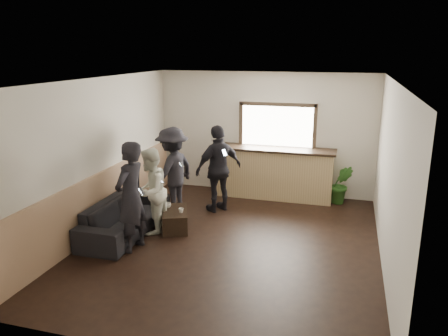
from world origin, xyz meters
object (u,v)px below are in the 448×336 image
(bar_counter, at_px, (274,170))
(sofa, at_px, (125,216))
(person_d, at_px, (219,169))
(person_b, at_px, (151,191))
(cup_b, at_px, (181,211))
(person_c, at_px, (173,171))
(cup_a, at_px, (168,205))
(coffee_table, at_px, (175,219))
(potted_plant, at_px, (341,184))
(person_a, at_px, (131,197))

(bar_counter, xyz_separation_m, sofa, (-2.27, -2.77, -0.32))
(person_d, bearing_deg, person_b, 10.12)
(cup_b, bearing_deg, person_c, 120.45)
(cup_a, bearing_deg, coffee_table, -26.09)
(potted_plant, bearing_deg, person_b, -142.22)
(cup_a, relative_size, potted_plant, 0.14)
(cup_a, height_order, person_d, person_d)
(sofa, distance_m, person_d, 2.14)
(person_b, distance_m, person_c, 1.06)
(person_a, relative_size, person_c, 1.04)
(bar_counter, bearing_deg, person_d, -128.87)
(coffee_table, height_order, cup_b, cup_b)
(potted_plant, distance_m, person_a, 4.70)
(cup_b, height_order, potted_plant, potted_plant)
(cup_b, xyz_separation_m, person_a, (-0.51, -0.93, 0.53))
(cup_a, bearing_deg, bar_counter, 53.66)
(bar_counter, distance_m, person_a, 3.83)
(sofa, relative_size, person_a, 1.17)
(cup_a, bearing_deg, person_d, 56.69)
(sofa, relative_size, cup_b, 23.20)
(cup_b, relative_size, person_c, 0.05)
(cup_a, distance_m, person_b, 0.55)
(person_a, bearing_deg, potted_plant, 142.44)
(person_a, bearing_deg, cup_a, 178.72)
(cup_a, bearing_deg, cup_b, -27.42)
(cup_a, height_order, person_c, person_c)
(coffee_table, height_order, person_c, person_c)
(sofa, relative_size, coffee_table, 2.69)
(cup_a, height_order, potted_plant, potted_plant)
(cup_a, xyz_separation_m, person_b, (-0.17, -0.36, 0.38))
(coffee_table, bearing_deg, person_a, -109.01)
(person_a, height_order, person_b, person_a)
(potted_plant, bearing_deg, person_a, -134.99)
(person_b, relative_size, person_d, 0.88)
(sofa, bearing_deg, cup_b, -70.25)
(potted_plant, bearing_deg, coffee_table, -142.22)
(sofa, xyz_separation_m, cup_b, (0.96, 0.35, 0.09))
(person_c, relative_size, person_d, 0.99)
(coffee_table, bearing_deg, bar_counter, 57.77)
(cup_a, distance_m, person_d, 1.36)
(coffee_table, bearing_deg, person_b, -142.21)
(person_b, bearing_deg, person_c, 177.89)
(sofa, distance_m, potted_plant, 4.64)
(coffee_table, height_order, cup_a, cup_a)
(bar_counter, height_order, person_a, bar_counter)
(coffee_table, relative_size, cup_a, 6.57)
(person_a, xyz_separation_m, person_d, (0.87, 2.17, -0.03))
(person_b, height_order, person_c, person_c)
(person_c, bearing_deg, coffee_table, 39.80)
(cup_a, bearing_deg, person_a, -98.71)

